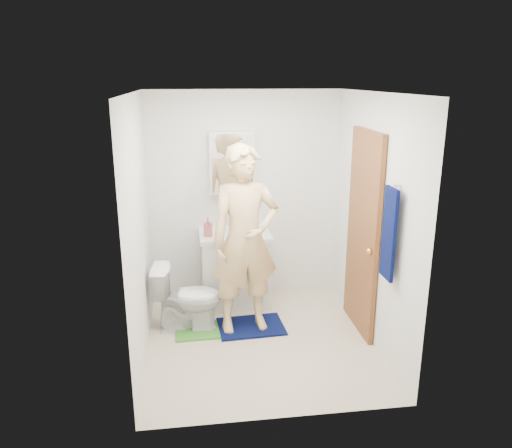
{
  "coord_description": "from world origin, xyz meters",
  "views": [
    {
      "loc": [
        -0.64,
        -4.41,
        2.53
      ],
      "look_at": [
        0.0,
        0.25,
        1.14
      ],
      "focal_mm": 35.0,
      "sensor_mm": 36.0,
      "label": 1
    }
  ],
  "objects_px": {
    "toilet": "(187,297)",
    "toothbrush_cup": "(244,226)",
    "medicine_cabinet": "(232,163)",
    "soap_dispenser": "(208,227)",
    "man": "(245,240)",
    "towel": "(389,234)",
    "vanity_cabinet": "(235,270)"
  },
  "relations": [
    {
      "from": "toilet",
      "to": "toothbrush_cup",
      "type": "distance_m",
      "value": 1.08
    },
    {
      "from": "medicine_cabinet",
      "to": "toothbrush_cup",
      "type": "distance_m",
      "value": 0.73
    },
    {
      "from": "toilet",
      "to": "soap_dispenser",
      "type": "relative_size",
      "value": 3.37
    },
    {
      "from": "toothbrush_cup",
      "to": "man",
      "type": "height_order",
      "value": "man"
    },
    {
      "from": "soap_dispenser",
      "to": "toothbrush_cup",
      "type": "height_order",
      "value": "soap_dispenser"
    },
    {
      "from": "towel",
      "to": "medicine_cabinet",
      "type": "bearing_deg",
      "value": 124.61
    },
    {
      "from": "toilet",
      "to": "soap_dispenser",
      "type": "bearing_deg",
      "value": -21.12
    },
    {
      "from": "vanity_cabinet",
      "to": "towel",
      "type": "distance_m",
      "value": 2.08
    },
    {
      "from": "toilet",
      "to": "towel",
      "type": "bearing_deg",
      "value": -111.71
    },
    {
      "from": "towel",
      "to": "toothbrush_cup",
      "type": "height_order",
      "value": "towel"
    },
    {
      "from": "towel",
      "to": "toilet",
      "type": "distance_m",
      "value": 2.15
    },
    {
      "from": "soap_dispenser",
      "to": "man",
      "type": "xyz_separation_m",
      "value": [
        0.34,
        -0.57,
        0.02
      ]
    },
    {
      "from": "soap_dispenser",
      "to": "toilet",
      "type": "bearing_deg",
      "value": -117.34
    },
    {
      "from": "vanity_cabinet",
      "to": "towel",
      "type": "height_order",
      "value": "towel"
    },
    {
      "from": "medicine_cabinet",
      "to": "soap_dispenser",
      "type": "xyz_separation_m",
      "value": [
        -0.3,
        -0.31,
        -0.65
      ]
    },
    {
      "from": "man",
      "to": "vanity_cabinet",
      "type": "bearing_deg",
      "value": 85.24
    },
    {
      "from": "medicine_cabinet",
      "to": "soap_dispenser",
      "type": "distance_m",
      "value": 0.78
    },
    {
      "from": "soap_dispenser",
      "to": "man",
      "type": "relative_size",
      "value": 0.11
    },
    {
      "from": "toilet",
      "to": "toothbrush_cup",
      "type": "xyz_separation_m",
      "value": [
        0.66,
        0.65,
        0.55
      ]
    },
    {
      "from": "medicine_cabinet",
      "to": "toilet",
      "type": "relative_size",
      "value": 1.0
    },
    {
      "from": "towel",
      "to": "toothbrush_cup",
      "type": "xyz_separation_m",
      "value": [
        -1.07,
        1.57,
        -0.35
      ]
    },
    {
      "from": "man",
      "to": "toilet",
      "type": "bearing_deg",
      "value": 162.61
    },
    {
      "from": "vanity_cabinet",
      "to": "toothbrush_cup",
      "type": "xyz_separation_m",
      "value": [
        0.11,
        0.09,
        0.5
      ]
    },
    {
      "from": "soap_dispenser",
      "to": "toothbrush_cup",
      "type": "bearing_deg",
      "value": 22.8
    },
    {
      "from": "medicine_cabinet",
      "to": "soap_dispenser",
      "type": "relative_size",
      "value": 3.38
    },
    {
      "from": "towel",
      "to": "man",
      "type": "xyz_separation_m",
      "value": [
        -1.14,
        0.82,
        -0.28
      ]
    },
    {
      "from": "towel",
      "to": "man",
      "type": "distance_m",
      "value": 1.43
    },
    {
      "from": "towel",
      "to": "toilet",
      "type": "relative_size",
      "value": 1.15
    },
    {
      "from": "vanity_cabinet",
      "to": "toothbrush_cup",
      "type": "height_order",
      "value": "toothbrush_cup"
    },
    {
      "from": "medicine_cabinet",
      "to": "toilet",
      "type": "bearing_deg",
      "value": -124.66
    },
    {
      "from": "toilet",
      "to": "toothbrush_cup",
      "type": "relative_size",
      "value": 6.07
    },
    {
      "from": "vanity_cabinet",
      "to": "towel",
      "type": "bearing_deg",
      "value": -51.53
    }
  ]
}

